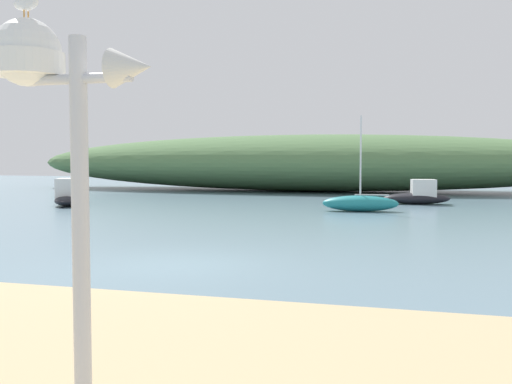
# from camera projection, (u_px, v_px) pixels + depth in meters

# --- Properties ---
(ground_plane) EXTENTS (120.00, 120.00, 0.00)m
(ground_plane) POSITION_uv_depth(u_px,v_px,m) (178.00, 265.00, 13.35)
(ground_plane) COLOR slate
(distant_hill) EXTENTS (44.63, 10.49, 4.21)m
(distant_hill) POSITION_uv_depth(u_px,v_px,m) (307.00, 163.00, 44.26)
(distant_hill) COLOR #517547
(distant_hill) RESTS_ON ground
(mast_structure) EXTENTS (1.20, 0.51, 3.17)m
(mast_structure) POSITION_uv_depth(u_px,v_px,m) (48.00, 99.00, 4.05)
(mast_structure) COLOR silver
(mast_structure) RESTS_ON beach_sand
(seagull_on_radar) EXTENTS (0.27, 0.11, 0.20)m
(seagull_on_radar) POSITION_uv_depth(u_px,v_px,m) (27.00, 1.00, 4.05)
(seagull_on_radar) COLOR orange
(seagull_on_radar) RESTS_ON mast_structure
(motorboat_outer_mooring) EXTENTS (3.65, 1.80, 1.32)m
(motorboat_outer_mooring) POSITION_uv_depth(u_px,v_px,m) (419.00, 195.00, 31.22)
(motorboat_outer_mooring) COLOR black
(motorboat_outer_mooring) RESTS_ON ground
(motorboat_far_right) EXTENTS (2.96, 4.57, 1.40)m
(motorboat_far_right) POSITION_uv_depth(u_px,v_px,m) (70.00, 196.00, 30.52)
(motorboat_far_right) COLOR black
(motorboat_far_right) RESTS_ON ground
(sailboat_mid_channel) EXTENTS (3.54, 1.47, 4.36)m
(sailboat_mid_channel) POSITION_uv_depth(u_px,v_px,m) (360.00, 203.00, 26.89)
(sailboat_mid_channel) COLOR teal
(sailboat_mid_channel) RESTS_ON ground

